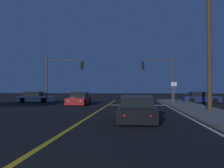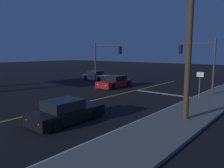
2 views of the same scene
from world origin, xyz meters
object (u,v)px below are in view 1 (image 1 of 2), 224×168
(traffic_signal_far_left, at_px, (61,72))
(utility_pole_right, at_px, (209,35))
(car_far_approaching_black, at_px, (137,110))
(traffic_signal_near_right, at_px, (161,73))
(street_sign_corner, at_px, (174,90))
(car_lead_oncoming_navy, at_px, (201,98))
(car_parked_curb_silver, at_px, (35,98))
(car_side_waiting_red, at_px, (79,99))

(traffic_signal_far_left, height_order, utility_pole_right, utility_pole_right)
(car_far_approaching_black, xyz_separation_m, utility_pole_right, (5.25, 4.61, 5.01))
(traffic_signal_near_right, distance_m, street_sign_corner, 3.52)
(traffic_signal_near_right, relative_size, traffic_signal_far_left, 1.01)
(traffic_signal_near_right, bearing_deg, street_sign_corner, 109.39)
(car_lead_oncoming_navy, height_order, traffic_signal_near_right, traffic_signal_near_right)
(car_lead_oncoming_navy, xyz_separation_m, car_parked_curb_silver, (-20.28, -1.32, -0.00))
(car_far_approaching_black, bearing_deg, traffic_signal_far_left, 123.25)
(traffic_signal_near_right, bearing_deg, utility_pole_right, 104.33)
(utility_pole_right, height_order, street_sign_corner, utility_pole_right)
(car_side_waiting_red, relative_size, street_sign_corner, 1.95)
(traffic_signal_far_left, bearing_deg, traffic_signal_near_right, 7.15)
(traffic_signal_near_right, bearing_deg, traffic_signal_far_left, 7.15)
(car_side_waiting_red, distance_m, traffic_signal_far_left, 3.82)
(traffic_signal_near_right, xyz_separation_m, traffic_signal_far_left, (-11.16, -1.40, 0.01))
(car_far_approaching_black, relative_size, traffic_signal_far_left, 0.87)
(street_sign_corner, bearing_deg, car_lead_oncoming_navy, 52.59)
(traffic_signal_near_right, bearing_deg, car_side_waiting_red, 13.83)
(car_parked_curb_silver, relative_size, traffic_signal_far_left, 0.83)
(utility_pole_right, bearing_deg, car_side_waiting_red, 147.52)
(traffic_signal_far_left, height_order, street_sign_corner, traffic_signal_far_left)
(car_parked_curb_silver, xyz_separation_m, traffic_signal_far_left, (4.06, -2.60, 2.94))
(street_sign_corner, bearing_deg, utility_pole_right, -77.92)
(car_lead_oncoming_navy, relative_size, traffic_signal_near_right, 0.83)
(traffic_signal_far_left, bearing_deg, car_far_approaching_black, -56.51)
(car_lead_oncoming_navy, bearing_deg, traffic_signal_far_left, -78.02)
(car_far_approaching_black, relative_size, car_lead_oncoming_navy, 1.03)
(utility_pole_right, distance_m, street_sign_corner, 7.77)
(car_far_approaching_black, xyz_separation_m, car_side_waiting_red, (-6.00, 11.77, 0.00))
(car_side_waiting_red, relative_size, traffic_signal_far_left, 0.90)
(utility_pole_right, bearing_deg, car_far_approaching_black, -138.69)
(car_lead_oncoming_navy, xyz_separation_m, street_sign_corner, (-4.07, -5.32, 1.05))
(car_far_approaching_black, relative_size, street_sign_corner, 1.87)
(car_side_waiting_red, bearing_deg, car_far_approaching_black, 114.88)
(car_far_approaching_black, bearing_deg, car_lead_oncoming_navy, 64.09)
(traffic_signal_near_right, bearing_deg, car_parked_curb_silver, -4.50)
(car_far_approaching_black, bearing_deg, utility_pole_right, 41.06)
(car_lead_oncoming_navy, distance_m, traffic_signal_near_right, 6.36)
(car_side_waiting_red, distance_m, street_sign_corner, 9.92)
(car_side_waiting_red, xyz_separation_m, traffic_signal_far_left, (-2.31, 0.78, 2.94))
(street_sign_corner, bearing_deg, car_far_approaching_black, -109.03)
(utility_pole_right, bearing_deg, car_parked_curb_silver, 149.11)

